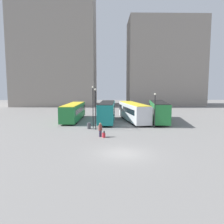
{
  "coord_description": "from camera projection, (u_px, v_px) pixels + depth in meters",
  "views": [
    {
      "loc": [
        -1.35,
        -18.75,
        5.87
      ],
      "look_at": [
        -0.71,
        12.65,
        2.25
      ],
      "focal_mm": 35.0,
      "sensor_mm": 36.0,
      "label": 1
    }
  ],
  "objects": [
    {
      "name": "traveler",
      "position": [
        100.0,
        129.0,
        25.65
      ],
      "size": [
        0.56,
        0.56,
        1.68
      ],
      "rotation": [
        0.0,
        0.0,
        1.96
      ],
      "color": "#382D4C",
      "rests_on": "ground_plane"
    },
    {
      "name": "lamp_post_0",
      "position": [
        93.0,
        104.0,
        30.88
      ],
      "size": [
        0.28,
        0.28,
        5.96
      ],
      "color": "black",
      "rests_on": "ground_plane"
    },
    {
      "name": "lamp_post_2",
      "position": [
        95.0,
        106.0,
        29.68
      ],
      "size": [
        0.28,
        0.28,
        5.66
      ],
      "color": "black",
      "rests_on": "ground_plane"
    },
    {
      "name": "bus_3",
      "position": [
        159.0,
        111.0,
        37.19
      ],
      "size": [
        3.87,
        11.91,
        3.36
      ],
      "rotation": [
        0.0,
        0.0,
        1.44
      ],
      "color": "#237A38",
      "rests_on": "ground_plane"
    },
    {
      "name": "ground_plane",
      "position": [
        123.0,
        153.0,
        19.32
      ],
      "size": [
        160.0,
        160.0,
        0.0
      ],
      "primitive_type": "plane",
      "color": "slate"
    },
    {
      "name": "building_block_left",
      "position": [
        56.0,
        39.0,
        69.39
      ],
      "size": [
        24.75,
        17.26,
        42.18
      ],
      "color": "gray",
      "rests_on": "ground_plane"
    },
    {
      "name": "bus_2",
      "position": [
        133.0,
        111.0,
        37.45
      ],
      "size": [
        4.22,
        12.4,
        3.1
      ],
      "rotation": [
        0.0,
        0.0,
        1.72
      ],
      "color": "silver",
      "rests_on": "ground_plane"
    },
    {
      "name": "building_block_right",
      "position": [
        164.0,
        63.0,
        70.95
      ],
      "size": [
        23.66,
        12.76,
        27.2
      ],
      "color": "gray",
      "rests_on": "ground_plane"
    },
    {
      "name": "trash_bin",
      "position": [
        89.0,
        126.0,
        30.67
      ],
      "size": [
        0.52,
        0.52,
        0.85
      ],
      "color": "#47474C",
      "rests_on": "ground_plane"
    },
    {
      "name": "bus_0",
      "position": [
        74.0,
        111.0,
        38.39
      ],
      "size": [
        2.88,
        11.73,
        2.91
      ],
      "rotation": [
        0.0,
        0.0,
        1.54
      ],
      "color": "#237A38",
      "rests_on": "ground_plane"
    },
    {
      "name": "lamp_post_1",
      "position": [
        155.0,
        107.0,
        30.89
      ],
      "size": [
        0.28,
        0.28,
        4.99
      ],
      "color": "black",
      "rests_on": "ground_plane"
    },
    {
      "name": "suitcase",
      "position": [
        104.0,
        135.0,
        25.42
      ],
      "size": [
        0.4,
        0.48,
        0.8
      ],
      "rotation": [
        0.0,
        0.0,
        1.96
      ],
      "color": "#B7232D",
      "rests_on": "ground_plane"
    },
    {
      "name": "bus_1",
      "position": [
        107.0,
        111.0,
        36.84
      ],
      "size": [
        3.03,
        11.43,
        3.31
      ],
      "rotation": [
        0.0,
        0.0,
        1.52
      ],
      "color": "#19847F",
      "rests_on": "ground_plane"
    }
  ]
}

